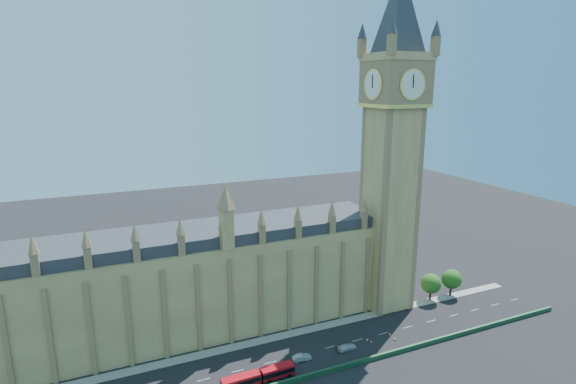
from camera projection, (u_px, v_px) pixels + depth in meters
name	position (u px, v px, depth m)	size (l,w,h in m)	color
ground	(286.00, 358.00, 107.51)	(400.00, 400.00, 0.00)	black
palace_westminster	(162.00, 287.00, 114.23)	(120.00, 20.00, 28.00)	#9B7F4B
elizabeth_tower	(394.00, 120.00, 122.14)	(20.59, 20.59, 105.00)	#9B7F4B
bridge_parapet	(302.00, 378.00, 99.34)	(160.00, 0.60, 1.20)	#1E4C2D
kerb_north	(271.00, 338.00, 115.97)	(160.00, 3.00, 0.16)	gray
tree_east_near	(431.00, 283.00, 135.47)	(6.00, 6.00, 8.50)	#382619
tree_east_far	(452.00, 279.00, 138.58)	(6.00, 6.00, 8.50)	#382619
red_bus	(258.00, 377.00, 98.34)	(16.67, 2.92, 2.83)	red
car_grey	(345.00, 346.00, 111.29)	(1.74, 4.33, 1.47)	#45464D
car_silver	(302.00, 357.00, 106.62)	(1.62, 4.64, 1.53)	#9A9CA1
car_white	(347.00, 347.00, 110.83)	(2.05, 5.05, 1.47)	silver
cone_a	(371.00, 342.00, 113.85)	(0.45, 0.45, 0.66)	black
cone_b	(367.00, 340.00, 114.60)	(0.48, 0.48, 0.73)	black
cone_c	(395.00, 339.00, 115.05)	(0.61, 0.61, 0.76)	black
cone_d	(390.00, 334.00, 117.20)	(0.51, 0.51, 0.75)	black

